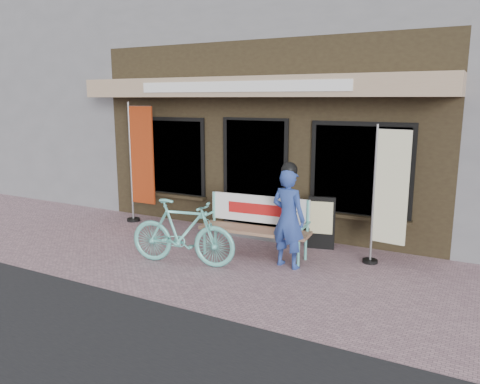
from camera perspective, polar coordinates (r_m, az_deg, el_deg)
The scene contains 9 objects.
ground at distance 7.52m, azimuth -5.04°, elevation -8.54°, with size 70.00×70.00×0.00m, color #A67E89.
storefront at distance 11.55m, azimuth 8.69°, elevation 13.40°, with size 7.00×6.77×6.00m.
neighbor_left_near at distance 16.86m, azimuth -19.69°, elevation 12.90°, with size 10.00×7.00×6.40m, color slate.
bench at distance 7.66m, azimuth 2.02°, elevation -3.60°, with size 1.85×0.61×0.98m.
person at distance 7.13m, azimuth 5.91°, elevation -2.95°, with size 0.62×0.47×1.63m.
bicycle at distance 7.32m, azimuth -7.02°, elevation -4.90°, with size 0.48×1.72×1.03m, color #63C1B5.
nobori_red at distance 9.78m, azimuth -12.06°, elevation 3.63°, with size 0.72×0.27×2.49m.
nobori_cream at distance 7.40m, azimuth 17.61°, elevation -0.32°, with size 0.64×0.26×2.18m.
menu_stand at distance 8.15m, azimuth 9.89°, elevation -3.65°, with size 0.46×0.19×0.91m.
Camera 1 is at (3.91, -5.89, 2.55)m, focal length 35.00 mm.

